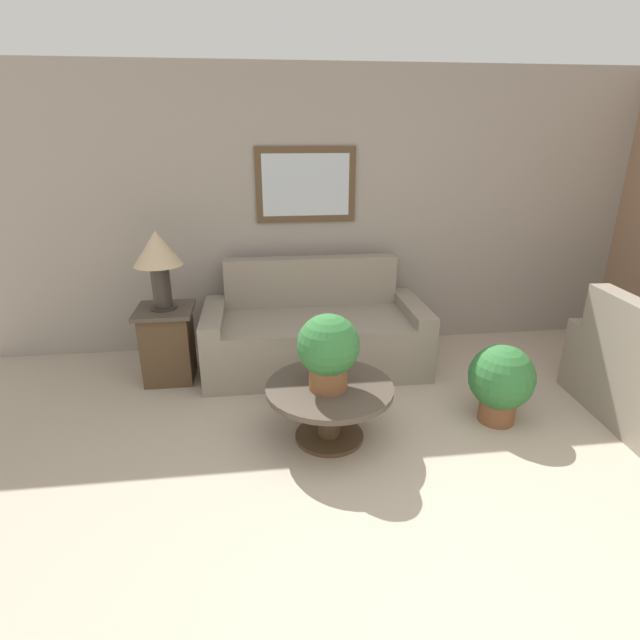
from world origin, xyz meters
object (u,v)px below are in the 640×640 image
Objects in this scene: couch_main at (315,334)px; potted_plant_floor at (501,381)px; table_lamp at (158,255)px; potted_plant_on_table at (328,349)px; side_table at (168,343)px; coffee_table at (330,400)px.

potted_plant_floor is (1.24, -1.10, 0.02)m from couch_main.
potted_plant_on_table is (1.23, -1.11, -0.40)m from table_lamp.
potted_plant_on_table is at bearing -175.72° from potted_plant_floor.
potted_plant_on_table is (1.23, -1.11, 0.37)m from side_table.
side_table is (-1.28, -0.09, 0.02)m from couch_main.
coffee_table is at bearing -40.86° from table_lamp.
couch_main is 3.00× the size of table_lamp.
potted_plant_on_table is at bearing -119.50° from coffee_table.
table_lamp is 1.71m from potted_plant_on_table.
table_lamp is at bearing 139.14° from coffee_table.
coffee_table is at bearing -176.86° from potted_plant_floor.
couch_main reaches higher than side_table.
table_lamp is at bearing 138.10° from potted_plant_on_table.
coffee_table is 1.28m from potted_plant_floor.
potted_plant_on_table reaches higher than side_table.
couch_main is 3.26× the size of potted_plant_floor.
potted_plant_floor is (1.29, 0.10, -0.37)m from potted_plant_on_table.
potted_plant_on_table is at bearing -92.32° from couch_main.
potted_plant_floor is at bearing -21.81° from table_lamp.
couch_main is at bearing 88.36° from coffee_table.
potted_plant_on_table is (-0.02, -0.03, 0.40)m from coffee_table.
coffee_table is 1.46× the size of potted_plant_floor.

